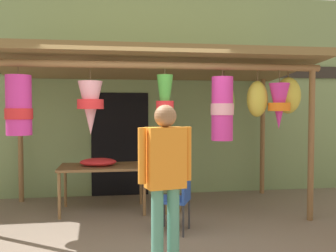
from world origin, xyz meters
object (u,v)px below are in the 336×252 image
object	(u,v)px
display_table	(103,170)
folding_chair	(179,196)
vendor_in_orange	(165,172)
wicker_basket_by_table	(169,206)
flower_heap_on_table	(99,162)

from	to	relation	value
display_table	folding_chair	xyz separation A→B (m)	(1.05, -1.22, -0.18)
display_table	folding_chair	bearing A→B (deg)	-49.33
folding_chair	display_table	bearing A→B (deg)	130.67
vendor_in_orange	wicker_basket_by_table	bearing A→B (deg)	80.36
flower_heap_on_table	vendor_in_orange	distance (m)	2.40
flower_heap_on_table	folding_chair	size ratio (longest dim) A/B	0.70
flower_heap_on_table	vendor_in_orange	xyz separation A→B (m)	(0.77, -2.27, 0.20)
display_table	vendor_in_orange	distance (m)	2.44
display_table	folding_chair	world-z (taller)	folding_chair
wicker_basket_by_table	folding_chair	bearing A→B (deg)	-91.10
folding_chair	flower_heap_on_table	bearing A→B (deg)	133.27
display_table	flower_heap_on_table	distance (m)	0.16
display_table	wicker_basket_by_table	world-z (taller)	display_table
wicker_basket_by_table	flower_heap_on_table	bearing A→B (deg)	172.75
wicker_basket_by_table	display_table	bearing A→B (deg)	170.27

